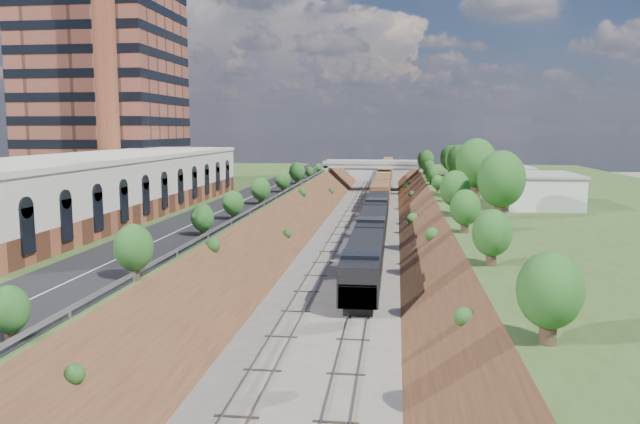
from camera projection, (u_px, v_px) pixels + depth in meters
The scene contains 18 objects.
ground at pixel (287, 415), 32.63m from camera, with size 400.00×400.00×0.00m, color #6B665B.
platform_left at pixel (143, 211), 95.32m from camera, with size 44.00×180.00×5.00m, color #375021.
platform_right at pixel (593, 218), 87.37m from camera, with size 44.00×180.00×5.00m, color #375021.
embankment_left at pixel (284, 230), 93.00m from camera, with size 7.07×180.00×7.07m, color brown.
embankment_right at pixel (434, 233), 90.35m from camera, with size 7.07×180.00×7.07m, color brown.
rail_left_track at pixel (340, 230), 91.97m from camera, with size 1.58×180.00×0.18m, color gray.
rail_right_track at pixel (376, 231), 91.35m from camera, with size 1.58×180.00×0.18m, color gray.
road at pixel (254, 196), 92.87m from camera, with size 8.00×180.00×0.10m, color black.
guardrail at pixel (281, 193), 92.12m from camera, with size 0.10×171.00×0.70m.
commercial_building at pixel (106, 185), 72.28m from camera, with size 14.30×62.30×7.00m.
highrise_tower at pixel (102, 21), 104.46m from camera, with size 22.00×22.00×53.90m.
smokestack at pixel (105, 58), 88.78m from camera, with size 3.20×3.20×40.00m, color brown.
overpass at pixel (374, 171), 152.03m from camera, with size 24.50×8.30×7.40m.
white_building_near at pixel (537, 191), 80.05m from camera, with size 9.00×12.00×4.00m, color silver.
white_building_far at pixel (504, 179), 101.78m from camera, with size 8.00×10.00×3.60m, color silver.
tree_right_large at pixel (501, 180), 68.71m from camera, with size 5.25×5.25×7.61m.
tree_left_crest at pixel (190, 222), 52.81m from camera, with size 2.45×2.45×3.55m.
freight_train at pixel (383, 183), 142.04m from camera, with size 3.29×184.43×4.85m.
Camera 1 is at (5.46, -30.51, 14.87)m, focal length 35.00 mm.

